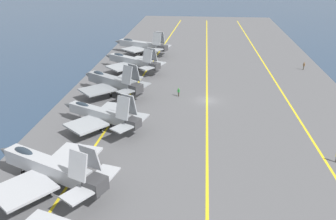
# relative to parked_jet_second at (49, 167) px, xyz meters

# --- Properties ---
(ground_plane) EXTENTS (2000.00, 2000.00, 0.00)m
(ground_plane) POSITION_rel_parked_jet_second_xyz_m (28.95, -18.15, -3.04)
(ground_plane) COLOR navy
(carrier_deck) EXTENTS (199.38, 54.53, 0.40)m
(carrier_deck) POSITION_rel_parked_jet_second_xyz_m (28.95, -18.15, -2.84)
(carrier_deck) COLOR #565659
(carrier_deck) RESTS_ON ground
(deck_stripe_foul_line) EXTENTS (179.38, 5.29, 0.01)m
(deck_stripe_foul_line) POSITION_rel_parked_jet_second_xyz_m (28.95, -33.14, -2.63)
(deck_stripe_foul_line) COLOR yellow
(deck_stripe_foul_line) RESTS_ON carrier_deck
(deck_stripe_centerline) EXTENTS (179.44, 0.36, 0.01)m
(deck_stripe_centerline) POSITION_rel_parked_jet_second_xyz_m (28.95, -18.15, -2.63)
(deck_stripe_centerline) COLOR yellow
(deck_stripe_centerline) RESTS_ON carrier_deck
(deck_stripe_edge_line) EXTENTS (179.26, 8.78, 0.01)m
(deck_stripe_edge_line) POSITION_rel_parked_jet_second_xyz_m (28.95, -3.15, -2.63)
(deck_stripe_edge_line) COLOR yellow
(deck_stripe_edge_line) RESTS_ON carrier_deck
(parked_jet_second) EXTENTS (14.18, 16.40, 6.64)m
(parked_jet_second) POSITION_rel_parked_jet_second_xyz_m (0.00, 0.00, 0.00)
(parked_jet_second) COLOR #A8AAAF
(parked_jet_second) RESTS_ON carrier_deck
(parked_jet_third) EXTENTS (12.45, 15.18, 6.38)m
(parked_jet_third) POSITION_rel_parked_jet_second_xyz_m (15.93, -1.68, -0.35)
(parked_jet_third) COLOR #93999E
(parked_jet_third) RESTS_ON carrier_deck
(parked_jet_fourth) EXTENTS (13.54, 14.84, 6.84)m
(parked_jet_fourth) POSITION_rel_parked_jet_second_xyz_m (30.38, 0.18, -0.03)
(parked_jet_fourth) COLOR gray
(parked_jet_fourth) RESTS_ON carrier_deck
(parked_jet_fifth) EXTENTS (13.38, 15.97, 6.09)m
(parked_jet_fifth) POSITION_rel_parked_jet_second_xyz_m (45.94, -0.65, -0.31)
(parked_jet_fifth) COLOR #93999E
(parked_jet_fifth) RESTS_ON carrier_deck
(parked_jet_sixth) EXTENTS (12.32, 16.79, 6.61)m
(parked_jet_sixth) POSITION_rel_parked_jet_second_xyz_m (61.50, -0.13, -0.10)
(parked_jet_sixth) COLOR #93999E
(parked_jet_sixth) RESTS_ON carrier_deck
(crew_green_vest) EXTENTS (0.36, 0.44, 1.72)m
(crew_green_vest) POSITION_rel_parked_jet_second_xyz_m (30.51, -12.70, -1.69)
(crew_green_vest) COLOR #383328
(crew_green_vest) RESTS_ON carrier_deck
(crew_brown_vest) EXTENTS (0.44, 0.46, 1.83)m
(crew_brown_vest) POSITION_rel_parked_jet_second_xyz_m (50.82, -40.96, -1.63)
(crew_brown_vest) COLOR #4C473D
(crew_brown_vest) RESTS_ON carrier_deck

